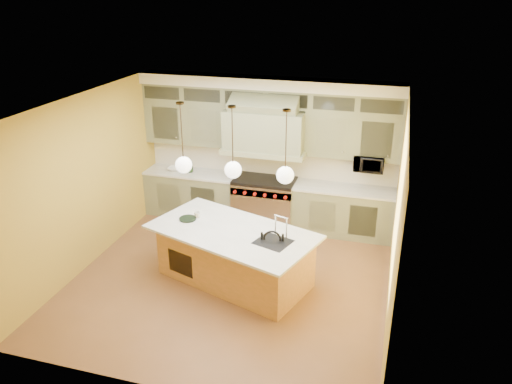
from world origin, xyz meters
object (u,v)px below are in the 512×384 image
(microwave, at_px, (369,163))
(kitchen_island, at_px, (235,254))
(range, at_px, (265,201))
(counter_stool, at_px, (271,262))

(microwave, bearing_deg, kitchen_island, -129.97)
(range, xyz_separation_m, kitchen_island, (0.08, -2.13, -0.01))
(range, distance_m, kitchen_island, 2.13)
(counter_stool, bearing_deg, kitchen_island, 149.50)
(range, height_order, kitchen_island, kitchen_island)
(kitchen_island, xyz_separation_m, counter_stool, (0.67, -0.31, 0.14))
(counter_stool, height_order, microwave, microwave)
(kitchen_island, distance_m, microwave, 3.08)
(range, bearing_deg, microwave, 3.12)
(counter_stool, bearing_deg, microwave, 58.68)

